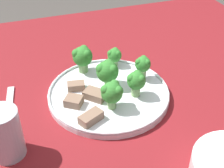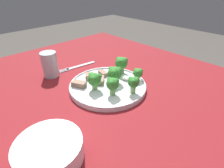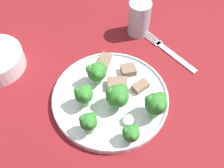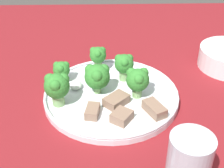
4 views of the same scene
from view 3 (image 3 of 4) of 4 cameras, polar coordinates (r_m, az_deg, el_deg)
The scene contains 15 objects.
table at distance 0.73m, azimuth -5.63°, elevation -2.80°, with size 1.15×1.15×0.70m.
dinner_plate at distance 0.62m, azimuth -0.63°, elevation -3.14°, with size 0.27×0.27×0.02m.
fork at distance 0.74m, azimuth 12.27°, elevation 6.91°, with size 0.04×0.19×0.00m.
drinking_glass at distance 0.75m, azimuth 5.88°, elevation 13.70°, with size 0.06×0.06×0.10m.
broccoli_floret_near_rim_left at distance 0.57m, azimuth 1.20°, elevation -2.58°, with size 0.05×0.05×0.06m.
broccoli_floret_center_left at distance 0.61m, azimuth -3.31°, elevation 2.61°, with size 0.05×0.05×0.06m.
broccoli_floret_back_left at distance 0.56m, azimuth 9.56°, elevation -4.31°, with size 0.05×0.05×0.07m.
broccoli_floret_front_left at distance 0.57m, azimuth -6.16°, elevation -2.32°, with size 0.04×0.04×0.06m.
broccoli_floret_center_back at distance 0.54m, azimuth -5.11°, elevation -8.28°, with size 0.04×0.04×0.06m.
broccoli_floret_mid_cluster at distance 0.54m, azimuth 4.18°, elevation -10.70°, with size 0.04×0.04×0.05m.
meat_slice_front_slice at distance 0.67m, azimuth -1.65°, elevation 4.86°, with size 0.06×0.04×0.02m.
meat_slice_middle_slice at distance 0.63m, azimuth 6.20°, elevation -0.50°, with size 0.04×0.03×0.02m.
meat_slice_rear_slice at distance 0.63m, azimuth 1.16°, elevation 0.08°, with size 0.06×0.06×0.02m.
meat_slice_edge_slice at distance 0.65m, azimuth 3.57°, elevation 3.06°, with size 0.05×0.05×0.02m.
sauce_dollop at distance 0.58m, azimuth 3.56°, elevation -7.80°, with size 0.03×0.03×0.02m.
Camera 3 is at (-0.25, -0.32, 1.23)m, focal length 42.00 mm.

